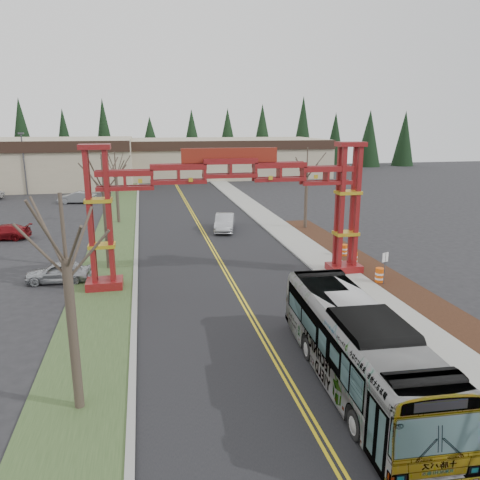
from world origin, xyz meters
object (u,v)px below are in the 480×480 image
object	(u,v)px
light_pole_far	(24,159)
barrel_south	(379,276)
parked_car_near_a	(59,272)
parked_car_mid_a	(3,232)
retail_building_east	(222,157)
parked_car_far_a	(77,197)
barrel_mid	(354,259)
bare_tree_median_mid	(103,186)
street_sign	(385,262)
bare_tree_median_far	(116,172)
bare_tree_median_near	(66,260)
silver_sedan	(225,223)
bare_tree_right_far	(307,170)
transit_bus	(357,347)
barrel_north	(344,251)
gateway_arch	(230,190)

from	to	relation	value
light_pole_far	barrel_south	size ratio (longest dim) A/B	8.34
light_pole_far	parked_car_near_a	bearing A→B (deg)	-75.33
parked_car_near_a	parked_car_mid_a	world-z (taller)	parked_car_near_a
retail_building_east	parked_car_far_a	size ratio (longest dim) A/B	8.17
barrel_mid	parked_car_near_a	bearing A→B (deg)	178.66
retail_building_east	bare_tree_median_mid	world-z (taller)	bare_tree_median_mid
street_sign	barrel_south	bearing A→B (deg)	101.47
retail_building_east	bare_tree_median_far	distance (m)	45.54
bare_tree_median_far	bare_tree_median_mid	bearing A→B (deg)	-90.00
parked_car_near_a	street_sign	xyz separation A→B (m)	(20.36, -4.91, 0.87)
bare_tree_median_near	silver_sedan	bearing A→B (deg)	69.62
silver_sedan	bare_tree_right_far	distance (m)	9.33
retail_building_east	street_sign	size ratio (longest dim) A/B	17.39
transit_bus	bare_tree_median_mid	distance (m)	21.00
parked_car_far_a	bare_tree_median_mid	world-z (taller)	bare_tree_median_mid
silver_sedan	bare_tree_right_far	size ratio (longest dim) A/B	0.62
bare_tree_median_far	light_pole_far	bearing A→B (deg)	121.18
bare_tree_median_mid	barrel_south	distance (m)	19.35
bare_tree_median_far	bare_tree_right_far	distance (m)	19.13
barrel_north	bare_tree_median_mid	bearing A→B (deg)	178.20
retail_building_east	bare_tree_median_near	bearing A→B (deg)	-103.52
bare_tree_median_near	bare_tree_median_mid	size ratio (longest dim) A/B	0.98
bare_tree_median_near	bare_tree_right_far	bearing A→B (deg)	55.90
bare_tree_right_far	light_pole_far	xyz separation A→B (m)	(-31.72, 29.13, -0.70)
parked_car_near_a	barrel_mid	size ratio (longest dim) A/B	4.12
street_sign	barrel_mid	world-z (taller)	street_sign
gateway_arch	parked_car_near_a	world-z (taller)	gateway_arch
barrel_mid	barrel_north	size ratio (longest dim) A/B	1.01
bare_tree_median_mid	gateway_arch	bearing A→B (deg)	-27.59
parked_car_mid_a	barrel_mid	world-z (taller)	parked_car_mid_a
silver_sedan	gateway_arch	bearing A→B (deg)	-85.33
silver_sedan	bare_tree_median_near	bearing A→B (deg)	-97.33
bare_tree_right_far	barrel_mid	size ratio (longest dim) A/B	7.87
parked_car_far_a	barrel_north	distance (m)	38.00
retail_building_east	silver_sedan	bearing A→B (deg)	-99.41
silver_sedan	parked_car_far_a	bearing A→B (deg)	142.42
parked_car_far_a	street_sign	xyz separation A→B (m)	(23.09, -36.67, 0.80)
bare_tree_median_near	light_pole_far	world-z (taller)	light_pole_far
barrel_mid	light_pole_far	bearing A→B (deg)	126.89
gateway_arch	bare_tree_right_far	world-z (taller)	gateway_arch
transit_bus	bare_tree_median_mid	xyz separation A→B (m)	(-10.51, 17.67, 4.31)
parked_car_mid_a	bare_tree_median_mid	distance (m)	15.41
retail_building_east	bare_tree_median_mid	xyz separation A→B (m)	(-18.00, -57.77, 2.43)
barrel_south	barrel_mid	world-z (taller)	barrel_south
barrel_south	barrel_north	world-z (taller)	barrel_south
retail_building_east	parked_car_far_a	bearing A→B (deg)	-129.95
transit_bus	parked_car_near_a	distance (m)	20.47
parked_car_near_a	bare_tree_right_far	world-z (taller)	bare_tree_right_far
barrel_mid	bare_tree_median_near	bearing A→B (deg)	-140.57
parked_car_mid_a	light_pole_far	world-z (taller)	light_pole_far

